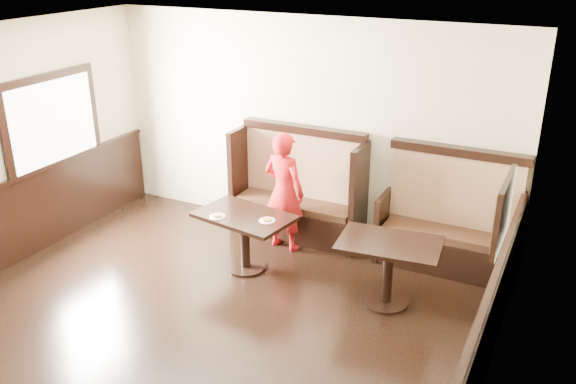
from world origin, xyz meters
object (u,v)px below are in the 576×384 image
Objects in this scene: booth_main at (299,197)px; booth_neighbor at (449,229)px; table_neighbor at (389,258)px; child at (284,192)px; table_main at (245,227)px.

booth_main and booth_neighbor have the same top height.
child is at bearing 150.53° from table_neighbor.
booth_neighbor is 1.17m from table_neighbor.
booth_main is 0.49m from child.
table_main is 1.72m from table_neighbor.
booth_neighbor is at bearing 64.36° from table_neighbor.
booth_neighbor is 1.09× the size of child.
table_main is at bearing -152.07° from booth_neighbor.
child is (0.16, 0.69, 0.22)m from table_main.
booth_main is 1.06× the size of booth_neighbor.
booth_main is at bearing 179.95° from booth_neighbor.
table_neighbor is at bearing -35.22° from booth_main.
booth_neighbor reaches higher than table_neighbor.
booth_neighbor is 1.48× the size of table_neighbor.
table_neighbor is 0.73× the size of child.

